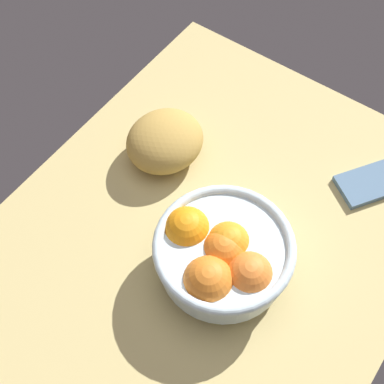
{
  "coord_description": "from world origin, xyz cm",
  "views": [
    {
      "loc": [
        37.39,
        22.23,
        80.09
      ],
      "look_at": [
        -0.96,
        -5.29,
        5.0
      ],
      "focal_mm": 51.21,
      "sensor_mm": 36.0,
      "label": 1
    }
  ],
  "objects": [
    {
      "name": "ground_plane",
      "position": [
        0.0,
        0.0,
        -1.5
      ],
      "size": [
        77.68,
        64.49,
        3.0
      ],
      "primitive_type": "cube",
      "color": "tan"
    },
    {
      "name": "bread_loaf",
      "position": [
        -7.32,
        -15.7,
        3.92
      ],
      "size": [
        16.01,
        14.97,
        7.84
      ],
      "primitive_type": "ellipsoid",
      "rotation": [
        0.0,
        0.0,
        6.12
      ],
      "color": "#B28C41",
      "rests_on": "ground"
    },
    {
      "name": "fruit_bowl",
      "position": [
        5.95,
        5.05,
        5.83
      ],
      "size": [
        21.33,
        21.33,
        10.44
      ],
      "color": "silver",
      "rests_on": "ground"
    },
    {
      "name": "napkin_folded",
      "position": [
        -22.67,
        17.17,
        0.58
      ],
      "size": [
        12.93,
        11.73,
        1.16
      ],
      "primitive_type": "cube",
      "rotation": [
        0.0,
        0.0,
        -0.59
      ],
      "color": "slate",
      "rests_on": "ground"
    }
  ]
}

